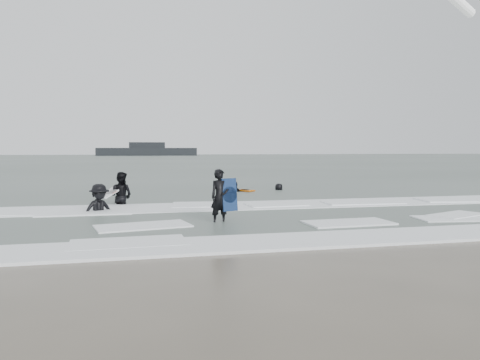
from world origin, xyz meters
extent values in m
plane|color=brown|center=(0.00, 0.00, 0.00)|extent=(320.00, 320.00, 0.00)
plane|color=#47544C|center=(0.00, 80.00, 0.06)|extent=(320.00, 320.00, 0.00)
imported|color=black|center=(-1.17, 2.40, 0.00)|extent=(0.68, 0.54, 1.63)
imported|color=black|center=(-4.13, 7.47, 0.00)|extent=(1.13, 1.05, 1.86)
imported|color=black|center=(-4.78, 5.40, 0.00)|extent=(1.39, 1.18, 1.86)
imported|color=black|center=(1.24, 11.75, 0.00)|extent=(1.09, 0.70, 1.73)
imported|color=black|center=(3.65, 12.23, 0.00)|extent=(0.82, 0.61, 1.54)
cube|color=white|center=(0.00, -0.60, 0.03)|extent=(30.03, 2.32, 0.07)
cube|color=white|center=(0.00, 6.00, 0.04)|extent=(30.00, 2.60, 0.09)
cube|color=black|center=(-0.50, 135.50, 1.24)|extent=(30.07, 5.37, 2.36)
cube|color=black|center=(-0.50, 135.50, 3.28)|extent=(10.74, 3.22, 1.72)
camera|label=1|loc=(-3.50, -10.91, 2.20)|focal=35.00mm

